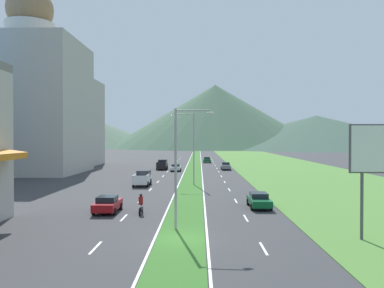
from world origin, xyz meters
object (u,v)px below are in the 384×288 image
Objects in this scene: car_2 at (259,200)px; pickup_truck_0 at (142,178)px; car_0 at (226,166)px; car_1 at (108,204)px; car_3 at (207,160)px; pickup_truck_1 at (162,165)px; motorcycle_rider at (141,206)px; street_lamp_mid at (191,144)px; street_lamp_near at (180,160)px; car_4 at (176,167)px.

pickup_truck_0 reaches higher than car_2.
car_2 is at bearing 0.18° from car_0.
car_1 is 1.05× the size of car_3.
pickup_truck_1 is 2.70× the size of motorcycle_rider.
car_3 is 0.76× the size of pickup_truck_1.
car_3 is 2.06× the size of motorcycle_rider.
pickup_truck_0 is at bearing 179.79° from pickup_truck_1.
car_1 is 3.19m from motorcycle_rider.
street_lamp_mid reaches higher than car_2.
motorcycle_rider is at bearing -72.67° from car_2.
car_1 is 72.30m from car_3.
car_1 is 0.93× the size of car_2.
pickup_truck_0 is (-13.61, -27.62, 0.19)m from car_0.
street_lamp_mid is 22.21m from car_1.
street_lamp_mid reaches higher than motorcycle_rider.
street_lamp_near is 55.02m from car_0.
street_lamp_near reaches higher than car_1.
car_0 is 0.99× the size of car_2.
pickup_truck_1 is (0.33, 48.81, 0.23)m from car_1.
car_3 reaches higher than car_4.
car_0 is at bearing -94.36° from pickup_truck_1.
street_lamp_mid is at bearing -13.80° from car_0.
pickup_truck_1 is at bearing 103.43° from street_lamp_mid.
pickup_truck_1 reaches higher than car_1.
car_1 is at bearing -109.21° from street_lamp_mid.
car_0 is 0.99× the size of car_4.
car_1 is at bearing 135.96° from street_lamp_near.
car_2 is at bearing -68.82° from street_lamp_mid.
car_0 reaches higher than car_2.
street_lamp_near is 10.47m from car_1.
car_1 is (-7.11, -20.41, -5.11)m from street_lamp_mid.
car_3 is at bearing -8.26° from car_1.
car_0 is at bearing 76.20° from street_lamp_mid.
pickup_truck_1 is at bearing 35.18° from car_4.
car_4 is (-3.35, 50.94, -4.37)m from street_lamp_near.
motorcycle_rider is (-4.00, -21.12, -5.12)m from street_lamp_mid.
pickup_truck_1 is at bearing -0.38° from car_1.
car_3 is (3.27, 51.14, -5.09)m from street_lamp_mid.
street_lamp_mid reaches higher than car_3.
pickup_truck_1 is (-6.52, 55.44, -4.11)m from street_lamp_near.
motorcycle_rider is at bearing -100.72° from street_lamp_mid.
motorcycle_rider is (-10.72, -48.49, -0.05)m from car_0.
street_lamp_near is 0.87× the size of street_lamp_mid.
street_lamp_near is 4.41× the size of motorcycle_rider.
pickup_truck_1 is at bearing -23.85° from car_3.
pickup_truck_0 reaches higher than car_4.
pickup_truck_1 reaches higher than car_0.
pickup_truck_1 is at bearing -0.21° from pickup_truck_0.
pickup_truck_0 is at bearing 7.89° from motorcycle_rider.
car_4 is (-10.34, -3.47, -0.07)m from car_0.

